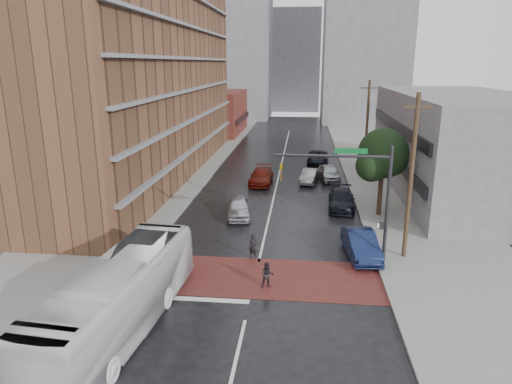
% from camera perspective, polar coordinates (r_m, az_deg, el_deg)
% --- Properties ---
extents(ground, '(160.00, 160.00, 0.00)m').
position_cam_1_polar(ground, '(25.56, -0.22, -11.08)').
color(ground, black).
rests_on(ground, ground).
extents(crosswalk, '(14.00, 5.00, 0.02)m').
position_cam_1_polar(crosswalk, '(26.00, -0.10, -10.57)').
color(crosswalk, maroon).
rests_on(crosswalk, ground).
extents(sidewalk_west, '(9.00, 90.00, 0.15)m').
position_cam_1_polar(sidewalk_west, '(50.97, -10.13, 2.56)').
color(sidewalk_west, gray).
rests_on(sidewalk_west, ground).
extents(sidewalk_east, '(9.00, 90.00, 0.15)m').
position_cam_1_polar(sidewalk_east, '(49.85, 16.22, 1.87)').
color(sidewalk_east, gray).
rests_on(sidewalk_east, ground).
extents(apartment_block, '(10.00, 44.00, 28.00)m').
position_cam_1_polar(apartment_block, '(49.53, -14.21, 18.20)').
color(apartment_block, brown).
rests_on(apartment_block, ground).
extents(storefront_west, '(8.00, 16.00, 7.00)m').
position_cam_1_polar(storefront_west, '(78.42, -4.80, 9.88)').
color(storefront_west, brown).
rests_on(storefront_west, ground).
extents(building_east, '(11.00, 26.00, 9.00)m').
position_cam_1_polar(building_east, '(45.46, 23.96, 5.53)').
color(building_east, gray).
rests_on(building_east, ground).
extents(distant_tower_west, '(18.00, 16.00, 32.00)m').
position_cam_1_polar(distant_tower_west, '(102.08, -3.54, 18.30)').
color(distant_tower_west, gray).
rests_on(distant_tower_west, ground).
extents(distant_tower_east, '(16.00, 14.00, 36.00)m').
position_cam_1_polar(distant_tower_east, '(95.57, 13.63, 19.29)').
color(distant_tower_east, gray).
rests_on(distant_tower_east, ground).
extents(distant_tower_center, '(12.00, 10.00, 24.00)m').
position_cam_1_polar(distant_tower_center, '(117.68, 4.92, 16.00)').
color(distant_tower_center, gray).
rests_on(distant_tower_center, ground).
extents(street_tree, '(4.20, 4.10, 6.90)m').
position_cam_1_polar(street_tree, '(35.87, 15.60, 4.27)').
color(street_tree, '#332319').
rests_on(street_tree, ground).
extents(signal_mast, '(6.50, 0.30, 7.20)m').
position_cam_1_polar(signal_mast, '(26.29, 13.15, 0.33)').
color(signal_mast, '#2D2D33').
rests_on(signal_mast, ground).
extents(utility_pole_near, '(1.60, 0.26, 10.00)m').
position_cam_1_polar(utility_pole_near, '(28.15, 18.81, 1.77)').
color(utility_pole_near, '#473321').
rests_on(utility_pole_near, ground).
extents(utility_pole_far, '(1.60, 0.26, 10.00)m').
position_cam_1_polar(utility_pole_far, '(47.52, 13.67, 7.62)').
color(utility_pole_far, '#473321').
rests_on(utility_pole_far, ground).
extents(transit_bus, '(3.86, 12.27, 3.36)m').
position_cam_1_polar(transit_bus, '(21.33, -16.89, -12.53)').
color(transit_bus, silver).
rests_on(transit_bus, ground).
extents(pedestrian_a, '(0.64, 0.49, 1.58)m').
position_cam_1_polar(pedestrian_a, '(27.97, -0.35, -6.84)').
color(pedestrian_a, black).
rests_on(pedestrian_a, ground).
extents(pedestrian_b, '(0.80, 0.68, 1.44)m').
position_cam_1_polar(pedestrian_b, '(24.58, 1.43, -10.36)').
color(pedestrian_b, black).
rests_on(pedestrian_b, ground).
extents(car_travel_a, '(2.48, 4.71, 1.53)m').
position_cam_1_polar(car_travel_a, '(35.40, -2.23, -1.95)').
color(car_travel_a, '#B7B8BF').
rests_on(car_travel_a, ground).
extents(car_travel_b, '(2.09, 4.28, 1.35)m').
position_cam_1_polar(car_travel_b, '(45.91, 6.69, 2.00)').
color(car_travel_b, '#98999F').
rests_on(car_travel_b, ground).
extents(car_travel_c, '(2.28, 5.27, 1.51)m').
position_cam_1_polar(car_travel_c, '(45.16, 0.66, 1.99)').
color(car_travel_c, maroon).
rests_on(car_travel_c, ground).
extents(suv_travel, '(2.71, 5.38, 1.46)m').
position_cam_1_polar(suv_travel, '(54.90, 7.74, 4.31)').
color(suv_travel, black).
rests_on(suv_travel, ground).
extents(car_parked_near, '(2.21, 5.00, 1.59)m').
position_cam_1_polar(car_parked_near, '(28.99, 12.99, -6.40)').
color(car_parked_near, '#131E45').
rests_on(car_parked_near, ground).
extents(car_parked_mid, '(2.34, 5.25, 1.50)m').
position_cam_1_polar(car_parked_mid, '(38.08, 10.63, -0.95)').
color(car_parked_mid, black).
rests_on(car_parked_mid, ground).
extents(car_parked_far, '(2.38, 4.76, 1.56)m').
position_cam_1_polar(car_parked_far, '(47.22, 9.11, 2.43)').
color(car_parked_far, '#9FA4A7').
rests_on(car_parked_far, ground).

